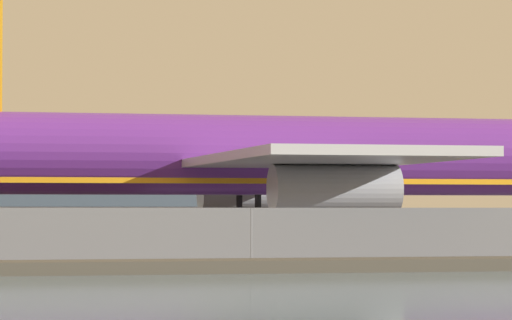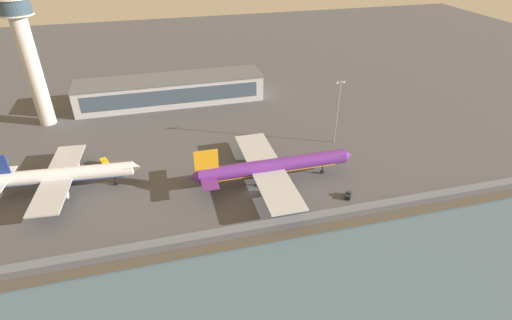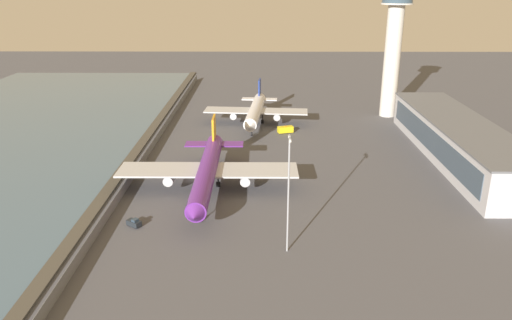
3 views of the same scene
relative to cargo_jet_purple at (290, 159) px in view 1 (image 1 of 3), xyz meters
name	(u,v)px [view 1 (image 1 of 3)]	position (x,y,z in m)	size (l,w,h in m)	color
ground_plane	(182,256)	(-6.94, -4.27, -5.26)	(500.00, 500.00, 0.00)	#4C4C51
shoreline_seawall	(277,266)	(-6.94, -24.77, -5.01)	(320.00, 3.00, 0.50)	#474238
perimeter_fence	(251,238)	(-6.94, -20.27, -4.01)	(280.00, 0.10, 2.50)	slate
cargo_jet_purple	(290,159)	(0.00, 0.00, 0.00)	(51.49, 44.32, 13.78)	#602889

